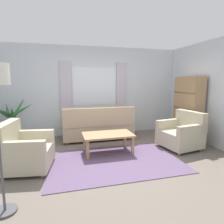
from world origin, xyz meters
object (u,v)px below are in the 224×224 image
object	(u,v)px
armchair_right	(182,133)
coffee_table	(108,136)
armchair_left	(24,151)
potted_plant	(11,124)
bookshelf	(187,107)
couch	(98,126)

from	to	relation	value
armchair_right	coffee_table	xyz separation A→B (m)	(-1.80, 0.13, 0.03)
armchair_left	coffee_table	world-z (taller)	armchair_left
potted_plant	bookshelf	xyz separation A→B (m)	(4.57, -0.72, 0.36)
armchair_right	potted_plant	distance (m)	4.23
potted_plant	bookshelf	world-z (taller)	bookshelf
armchair_right	coffee_table	distance (m)	1.80
coffee_table	bookshelf	distance (m)	2.46
armchair_left	bookshelf	distance (m)	4.14
armchair_right	potted_plant	size ratio (longest dim) A/B	0.81
couch	bookshelf	world-z (taller)	bookshelf
armchair_left	potted_plant	size ratio (longest dim) A/B	0.79
potted_plant	couch	bearing A→B (deg)	-3.25
couch	potted_plant	distance (m)	2.20
potted_plant	bookshelf	size ratio (longest dim) A/B	0.70
coffee_table	bookshelf	xyz separation A→B (m)	(2.36, 0.48, 0.51)
couch	armchair_right	xyz separation A→B (m)	(1.81, -1.21, -0.01)
couch	potted_plant	size ratio (longest dim) A/B	1.59
couch	potted_plant	bearing A→B (deg)	-3.25
armchair_right	potted_plant	bearing A→B (deg)	-118.25
armchair_right	coffee_table	world-z (taller)	armchair_right
coffee_table	potted_plant	size ratio (longest dim) A/B	0.92
potted_plant	bookshelf	bearing A→B (deg)	-9.02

